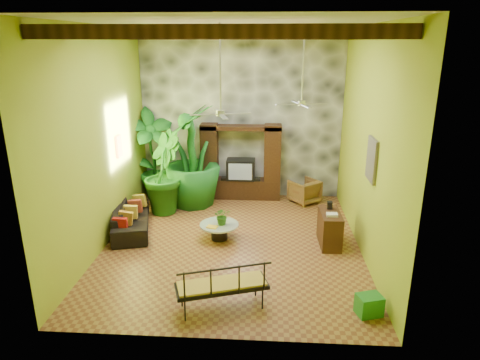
# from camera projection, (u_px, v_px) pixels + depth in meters

# --- Properties ---
(ground) EXTENTS (7.00, 7.00, 0.00)m
(ground) POSITION_uv_depth(u_px,v_px,m) (233.00, 243.00, 10.33)
(ground) COLOR brown
(ground) RESTS_ON ground
(ceiling) EXTENTS (6.00, 7.00, 0.02)m
(ceiling) POSITION_uv_depth(u_px,v_px,m) (231.00, 23.00, 8.77)
(ceiling) COLOR silver
(ceiling) RESTS_ON back_wall
(back_wall) EXTENTS (6.00, 0.02, 5.00)m
(back_wall) POSITION_uv_depth(u_px,v_px,m) (242.00, 115.00, 12.87)
(back_wall) COLOR #A7B428
(back_wall) RESTS_ON ground
(left_wall) EXTENTS (0.02, 7.00, 5.00)m
(left_wall) POSITION_uv_depth(u_px,v_px,m) (101.00, 140.00, 9.74)
(left_wall) COLOR #A7B428
(left_wall) RESTS_ON ground
(right_wall) EXTENTS (0.02, 7.00, 5.00)m
(right_wall) POSITION_uv_depth(u_px,v_px,m) (368.00, 144.00, 9.37)
(right_wall) COLOR #A7B428
(right_wall) RESTS_ON ground
(stone_accent_wall) EXTENTS (5.98, 0.10, 4.98)m
(stone_accent_wall) POSITION_uv_depth(u_px,v_px,m) (241.00, 116.00, 12.81)
(stone_accent_wall) COLOR #37393F
(stone_accent_wall) RESTS_ON ground
(ceiling_beams) EXTENTS (5.95, 5.36, 0.22)m
(ceiling_beams) POSITION_uv_depth(u_px,v_px,m) (231.00, 34.00, 8.84)
(ceiling_beams) COLOR #341C10
(ceiling_beams) RESTS_ON ceiling
(entertainment_center) EXTENTS (2.40, 0.55, 2.30)m
(entertainment_center) POSITION_uv_depth(u_px,v_px,m) (241.00, 168.00, 13.00)
(entertainment_center) COLOR black
(entertainment_center) RESTS_ON ground
(ceiling_fan_front) EXTENTS (1.28, 1.28, 1.86)m
(ceiling_fan_front) POSITION_uv_depth(u_px,v_px,m) (221.00, 104.00, 8.90)
(ceiling_fan_front) COLOR #A4A4A9
(ceiling_fan_front) RESTS_ON ceiling
(ceiling_fan_back) EXTENTS (1.28, 1.28, 1.86)m
(ceiling_fan_back) POSITION_uv_depth(u_px,v_px,m) (302.00, 95.00, 10.31)
(ceiling_fan_back) COLOR #A4A4A9
(ceiling_fan_back) RESTS_ON ceiling
(wall_art_mask) EXTENTS (0.06, 0.32, 0.55)m
(wall_art_mask) POSITION_uv_depth(u_px,v_px,m) (119.00, 146.00, 10.81)
(wall_art_mask) COLOR #F0A31C
(wall_art_mask) RESTS_ON left_wall
(wall_art_painting) EXTENTS (0.06, 0.70, 0.90)m
(wall_art_painting) POSITION_uv_depth(u_px,v_px,m) (372.00, 160.00, 8.86)
(wall_art_painting) COLOR #246284
(wall_art_painting) RESTS_ON right_wall
(sofa) EXTENTS (1.37, 2.32, 0.64)m
(sofa) POSITION_uv_depth(u_px,v_px,m) (131.00, 218.00, 10.93)
(sofa) COLOR black
(sofa) RESTS_ON ground
(wicker_armchair) EXTENTS (1.07, 1.07, 0.70)m
(wicker_armchair) POSITION_uv_depth(u_px,v_px,m) (304.00, 191.00, 12.81)
(wicker_armchair) COLOR olive
(wicker_armchair) RESTS_ON ground
(tall_plant_a) EXTENTS (1.77, 1.65, 2.78)m
(tall_plant_a) POSITION_uv_depth(u_px,v_px,m) (152.00, 155.00, 12.80)
(tall_plant_a) COLOR #1C6B22
(tall_plant_a) RESTS_ON ground
(tall_plant_b) EXTENTS (1.27, 1.46, 2.30)m
(tall_plant_b) POSITION_uv_depth(u_px,v_px,m) (162.00, 173.00, 11.90)
(tall_plant_b) COLOR #1E661A
(tall_plant_b) RESTS_ON ground
(tall_plant_c) EXTENTS (1.75, 1.75, 2.96)m
(tall_plant_c) POSITION_uv_depth(u_px,v_px,m) (192.00, 156.00, 12.29)
(tall_plant_c) COLOR #1B671F
(tall_plant_c) RESTS_ON ground
(coffee_table) EXTENTS (0.95, 0.95, 0.40)m
(coffee_table) POSITION_uv_depth(u_px,v_px,m) (219.00, 229.00, 10.44)
(coffee_table) COLOR black
(coffee_table) RESTS_ON ground
(centerpiece_plant) EXTENTS (0.46, 0.42, 0.44)m
(centerpiece_plant) POSITION_uv_depth(u_px,v_px,m) (222.00, 216.00, 10.33)
(centerpiece_plant) COLOR #2B6119
(centerpiece_plant) RESTS_ON coffee_table
(yellow_tray) EXTENTS (0.29, 0.24, 0.03)m
(yellow_tray) POSITION_uv_depth(u_px,v_px,m) (212.00, 227.00, 10.21)
(yellow_tray) COLOR yellow
(yellow_tray) RESTS_ON coffee_table
(iron_bench) EXTENTS (1.74, 1.09, 0.57)m
(iron_bench) POSITION_uv_depth(u_px,v_px,m) (221.00, 284.00, 7.59)
(iron_bench) COLOR black
(iron_bench) RESTS_ON ground
(side_console) EXTENTS (0.48, 1.03, 0.81)m
(side_console) POSITION_uv_depth(u_px,v_px,m) (330.00, 228.00, 10.14)
(side_console) COLOR #3A2112
(side_console) RESTS_ON ground
(green_bin) EXTENTS (0.51, 0.43, 0.38)m
(green_bin) POSITION_uv_depth(u_px,v_px,m) (369.00, 305.00, 7.58)
(green_bin) COLOR #1E7121
(green_bin) RESTS_ON ground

